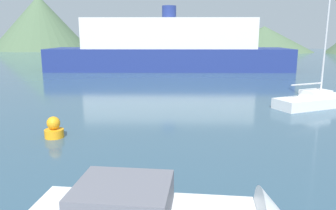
{
  "coord_description": "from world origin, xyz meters",
  "views": [
    {
      "loc": [
        4.76,
        -1.36,
        4.61
      ],
      "look_at": [
        0.74,
        14.0,
        1.2
      ],
      "focal_mm": 35.0,
      "sensor_mm": 36.0,
      "label": 1
    }
  ],
  "objects": [
    {
      "name": "sailboat_inner",
      "position": [
        8.75,
        21.22,
        0.47
      ],
      "size": [
        5.52,
        4.86,
        8.54
      ],
      "rotation": [
        0.0,
        0.0,
        0.66
      ],
      "color": "white",
      "rests_on": "ground_plane"
    },
    {
      "name": "ferry_distant",
      "position": [
        -6.24,
        41.3,
        2.94
      ],
      "size": [
        32.27,
        14.67,
        8.3
      ],
      "rotation": [
        0.0,
        0.0,
        0.24
      ],
      "color": "navy",
      "rests_on": "ground_plane"
    },
    {
      "name": "buoy_marker",
      "position": [
        -3.92,
        11.22,
        0.41
      ],
      "size": [
        0.86,
        0.86,
        0.99
      ],
      "color": "orange",
      "rests_on": "ground_plane"
    },
    {
      "name": "hill_west",
      "position": [
        -59.82,
        89.43,
        8.19
      ],
      "size": [
        29.32,
        29.32,
        16.38
      ],
      "color": "#4C6647",
      "rests_on": "ground_plane"
    },
    {
      "name": "hill_central",
      "position": [
        -24.2,
        97.77,
        3.4
      ],
      "size": [
        25.03,
        25.03,
        6.8
      ],
      "color": "#476B42",
      "rests_on": "ground_plane"
    },
    {
      "name": "hill_east",
      "position": [
        7.12,
        96.81,
        3.5
      ],
      "size": [
        27.01,
        27.01,
        7.01
      ],
      "color": "#4C6647",
      "rests_on": "ground_plane"
    }
  ]
}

